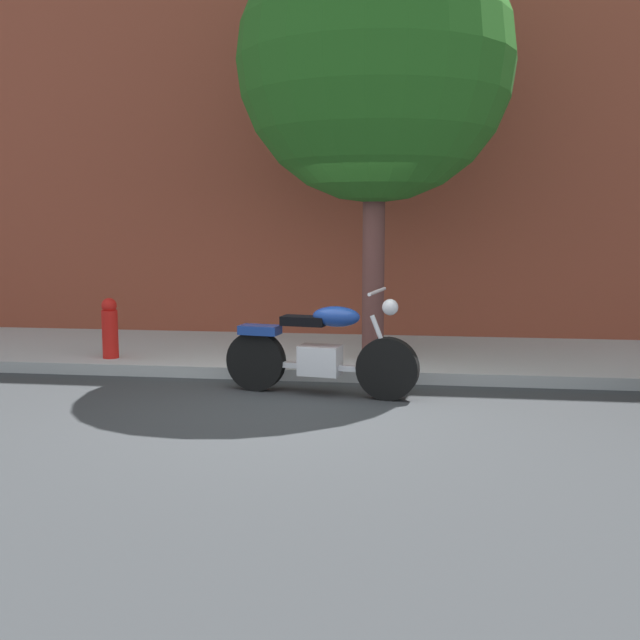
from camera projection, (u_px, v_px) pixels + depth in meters
ground_plane at (285, 409)px, 7.54m from camera, size 60.00×60.00×0.00m
sidewalk at (321, 354)px, 10.22m from camera, size 20.18×2.83×0.14m
building_facade at (336, 59)px, 11.30m from camera, size 20.18×0.50×8.55m
motorcycle at (320, 352)px, 8.11m from camera, size 2.14×0.77×1.16m
street_tree at (375, 64)px, 9.04m from camera, size 3.33×3.33×5.42m
fire_hydrant at (110, 333)px, 9.54m from camera, size 0.20×0.20×0.91m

